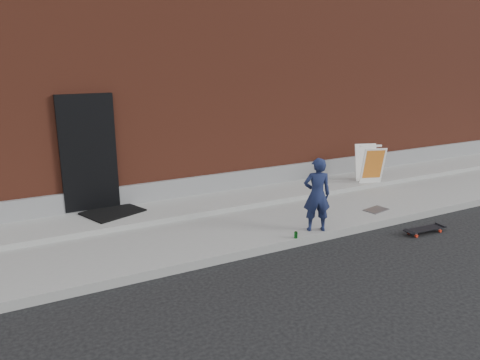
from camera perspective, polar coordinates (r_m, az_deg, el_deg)
ground at (r=8.12m, az=5.44°, el=-8.48°), size 80.00×80.00×0.00m
sidewalk at (r=9.29m, az=0.38°, el=-4.80°), size 20.00×3.00×0.15m
apron at (r=10.01m, az=-2.06°, el=-2.57°), size 20.00×1.20×0.10m
building at (r=13.84m, az=-10.65°, el=11.81°), size 20.00×8.10×5.00m
child at (r=8.42m, az=9.36°, el=-1.77°), size 0.58×0.49×1.34m
skateboard at (r=9.42m, az=21.61°, el=-5.60°), size 0.86×0.26×0.10m
pizza_sign at (r=11.60m, az=15.55°, el=1.93°), size 0.72×0.78×0.90m
soda_can at (r=8.21m, az=6.82°, el=-6.67°), size 0.06×0.06×0.11m
doormat at (r=9.46m, az=-15.26°, el=-3.76°), size 1.24×1.13×0.03m
utility_plate at (r=9.98m, az=16.27°, el=-3.50°), size 0.54×0.40×0.01m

